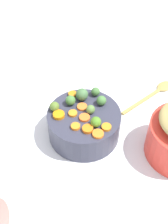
% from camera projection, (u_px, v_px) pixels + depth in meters
% --- Properties ---
extents(tabletop, '(2.40, 2.40, 0.02)m').
position_uv_depth(tabletop, '(69.00, 139.00, 1.02)').
color(tabletop, white).
rests_on(tabletop, ground).
extents(serving_bowl_carrots, '(0.24, 0.24, 0.10)m').
position_uv_depth(serving_bowl_carrots, '(84.00, 124.00, 0.99)').
color(serving_bowl_carrots, '#333646').
rests_on(serving_bowl_carrots, tabletop).
extents(carrot_slice_0, '(0.04, 0.04, 0.01)m').
position_uv_depth(carrot_slice_0, '(88.00, 129.00, 0.90)').
color(carrot_slice_0, orange).
rests_on(carrot_slice_0, serving_bowl_carrots).
extents(carrot_slice_1, '(0.04, 0.04, 0.01)m').
position_uv_depth(carrot_slice_1, '(106.00, 127.00, 0.91)').
color(carrot_slice_1, orange).
rests_on(carrot_slice_1, serving_bowl_carrots).
extents(carrot_slice_2, '(0.05, 0.05, 0.01)m').
position_uv_depth(carrot_slice_2, '(59.00, 115.00, 0.94)').
color(carrot_slice_2, orange).
rests_on(carrot_slice_2, serving_bowl_carrots).
extents(carrot_slice_3, '(0.04, 0.04, 0.01)m').
position_uv_depth(carrot_slice_3, '(75.00, 126.00, 0.91)').
color(carrot_slice_3, orange).
rests_on(carrot_slice_3, serving_bowl_carrots).
extents(carrot_slice_4, '(0.05, 0.05, 0.01)m').
position_uv_depth(carrot_slice_4, '(82.00, 107.00, 0.97)').
color(carrot_slice_4, orange).
rests_on(carrot_slice_4, serving_bowl_carrots).
extents(carrot_slice_5, '(0.04, 0.04, 0.01)m').
position_uv_depth(carrot_slice_5, '(73.00, 113.00, 0.95)').
color(carrot_slice_5, orange).
rests_on(carrot_slice_5, serving_bowl_carrots).
extents(carrot_slice_6, '(0.05, 0.05, 0.01)m').
position_uv_depth(carrot_slice_6, '(85.00, 118.00, 0.94)').
color(carrot_slice_6, orange).
rests_on(carrot_slice_6, serving_bowl_carrots).
extents(carrot_slice_7, '(0.04, 0.04, 0.01)m').
position_uv_depth(carrot_slice_7, '(98.00, 134.00, 0.89)').
color(carrot_slice_7, orange).
rests_on(carrot_slice_7, serving_bowl_carrots).
extents(carrot_slice_8, '(0.03, 0.03, 0.01)m').
position_uv_depth(carrot_slice_8, '(73.00, 94.00, 1.01)').
color(carrot_slice_8, orange).
rests_on(carrot_slice_8, serving_bowl_carrots).
extents(brussels_sprout_0, '(0.03, 0.03, 0.03)m').
position_uv_depth(brussels_sprout_0, '(71.00, 100.00, 0.97)').
color(brussels_sprout_0, '#437938').
rests_on(brussels_sprout_0, serving_bowl_carrots).
extents(brussels_sprout_1, '(0.03, 0.03, 0.03)m').
position_uv_depth(brussels_sprout_1, '(101.00, 101.00, 0.97)').
color(brussels_sprout_1, '#467C3B').
rests_on(brussels_sprout_1, serving_bowl_carrots).
extents(brussels_sprout_2, '(0.03, 0.03, 0.03)m').
position_uv_depth(brussels_sprout_2, '(96.00, 92.00, 1.01)').
color(brussels_sprout_2, '#437139').
rests_on(brussels_sprout_2, serving_bowl_carrots).
extents(brussels_sprout_3, '(0.04, 0.04, 0.04)m').
position_uv_depth(brussels_sprout_3, '(82.00, 94.00, 0.99)').
color(brussels_sprout_3, '#446F40').
rests_on(brussels_sprout_3, serving_bowl_carrots).
extents(brussels_sprout_4, '(0.03, 0.03, 0.03)m').
position_uv_depth(brussels_sprout_4, '(90.00, 109.00, 0.95)').
color(brussels_sprout_4, '#59803C').
rests_on(brussels_sprout_4, serving_bowl_carrots).
extents(brussels_sprout_5, '(0.03, 0.03, 0.03)m').
position_uv_depth(brussels_sprout_5, '(96.00, 122.00, 0.91)').
color(brussels_sprout_5, '#4E8424').
rests_on(brussels_sprout_5, serving_bowl_carrots).
extents(brussels_sprout_6, '(0.03, 0.03, 0.03)m').
position_uv_depth(brussels_sprout_6, '(54.00, 107.00, 0.96)').
color(brussels_sprout_6, '#56762C').
rests_on(brussels_sprout_6, serving_bowl_carrots).
extents(wooden_spoon, '(0.25, 0.18, 0.01)m').
position_uv_depth(wooden_spoon, '(158.00, 91.00, 1.17)').
color(wooden_spoon, '#AA914C').
rests_on(wooden_spoon, tabletop).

